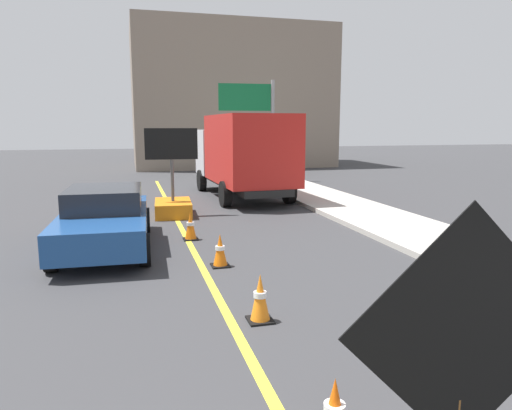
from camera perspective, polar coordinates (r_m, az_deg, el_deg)
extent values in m
cube|color=yellow|center=(7.04, -3.19, -13.62)|extent=(0.14, 36.00, 0.01)
cube|color=orange|center=(3.30, 23.72, -13.56)|extent=(1.55, 0.20, 1.56)
cube|color=black|center=(3.29, 23.90, -13.67)|extent=(1.63, 0.19, 1.63)
cube|color=black|center=(3.31, 23.54, -13.44)|extent=(0.28, 0.04, 0.52)
cube|color=orange|center=(15.01, -9.96, -0.38)|extent=(1.22, 1.87, 0.45)
cylinder|color=#4C4C4C|center=(14.88, -10.06, 2.94)|extent=(0.10, 0.10, 1.30)
cube|color=black|center=(14.80, -10.19, 7.27)|extent=(1.60, 0.19, 0.95)
sphere|color=yellow|center=(14.87, -8.06, 7.34)|extent=(0.09, 0.09, 0.09)
sphere|color=yellow|center=(14.86, -9.22, 7.31)|extent=(0.09, 0.09, 0.09)
sphere|color=yellow|center=(14.85, -10.39, 7.28)|extent=(0.09, 0.09, 0.09)
sphere|color=yellow|center=(14.85, -11.55, 7.24)|extent=(0.09, 0.09, 0.09)
sphere|color=yellow|center=(14.84, -12.24, 7.91)|extent=(0.09, 0.09, 0.09)
sphere|color=yellow|center=(14.86, -12.19, 6.52)|extent=(0.09, 0.09, 0.09)
cube|color=black|center=(18.53, -1.67, 2.72)|extent=(1.97, 6.84, 0.25)
cube|color=silver|center=(20.80, -3.50, 6.42)|extent=(2.52, 1.99, 1.90)
cube|color=red|center=(17.43, -0.78, 6.78)|extent=(2.63, 4.70, 2.47)
cylinder|color=black|center=(20.52, -6.58, 2.97)|extent=(0.31, 0.91, 0.90)
cylinder|color=black|center=(21.07, -0.26, 3.21)|extent=(0.31, 0.91, 0.90)
cylinder|color=black|center=(16.30, -3.74, 1.33)|extent=(0.31, 0.91, 0.90)
cylinder|color=black|center=(17.00, 4.00, 1.66)|extent=(0.31, 0.91, 0.90)
cube|color=navy|center=(11.19, -17.76, -2.21)|extent=(2.02, 4.69, 0.60)
cube|color=black|center=(11.32, -17.80, 0.75)|extent=(1.69, 2.14, 0.50)
cylinder|color=black|center=(9.71, -13.26, -5.27)|extent=(0.25, 0.67, 0.66)
cylinder|color=black|center=(9.89, -23.51, -5.55)|extent=(0.25, 0.67, 0.66)
cylinder|color=black|center=(12.69, -13.19, -1.81)|extent=(0.25, 0.67, 0.66)
cylinder|color=black|center=(12.83, -21.04, -2.07)|extent=(0.25, 0.67, 0.66)
cylinder|color=gray|center=(23.91, 2.00, 8.88)|extent=(0.18, 0.18, 5.00)
cube|color=#0F6033|center=(23.67, -1.36, 12.87)|extent=(2.60, 0.23, 1.30)
cube|color=white|center=(23.70, -1.37, 12.86)|extent=(1.82, 0.12, 0.18)
cube|color=gray|center=(34.19, -3.20, 12.74)|extent=(13.30, 7.94, 9.39)
cylinder|color=white|center=(4.48, 9.46, -23.00)|extent=(0.19, 0.19, 0.08)
cube|color=black|center=(6.98, 0.49, -13.70)|extent=(0.36, 0.36, 0.03)
cone|color=orange|center=(6.85, 0.50, -11.00)|extent=(0.28, 0.28, 0.67)
cylinder|color=white|center=(6.84, 0.50, -10.74)|extent=(0.19, 0.19, 0.08)
cube|color=black|center=(9.53, -4.33, -7.29)|extent=(0.36, 0.36, 0.03)
cone|color=orange|center=(9.44, -4.35, -5.36)|extent=(0.28, 0.28, 0.63)
cylinder|color=white|center=(9.43, -4.35, -5.18)|extent=(0.19, 0.19, 0.08)
cube|color=black|center=(11.78, -7.87, -4.08)|extent=(0.36, 0.36, 0.03)
cone|color=orange|center=(11.70, -7.91, -2.42)|extent=(0.28, 0.28, 0.67)
cylinder|color=white|center=(11.70, -7.92, -2.26)|extent=(0.19, 0.19, 0.08)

